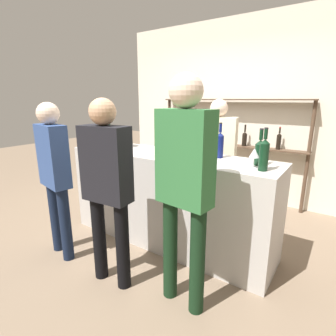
# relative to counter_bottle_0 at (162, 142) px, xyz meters

# --- Properties ---
(ground_plane) EXTENTS (16.00, 16.00, 0.00)m
(ground_plane) POSITION_rel_counter_bottle_0_xyz_m (-0.02, 0.13, -1.17)
(ground_plane) COLOR #7A6651
(bar_counter) EXTENTS (2.36, 0.62, 1.03)m
(bar_counter) POSITION_rel_counter_bottle_0_xyz_m (-0.02, 0.13, -0.66)
(bar_counter) COLOR #B7B2AD
(bar_counter) RESTS_ON ground_plane
(back_wall) EXTENTS (3.96, 0.12, 2.80)m
(back_wall) POSITION_rel_counter_bottle_0_xyz_m (-0.02, 2.04, 0.23)
(back_wall) COLOR beige
(back_wall) RESTS_ON ground_plane
(back_shelf) EXTENTS (2.36, 0.18, 1.60)m
(back_shelf) POSITION_rel_counter_bottle_0_xyz_m (-0.03, 1.86, -0.09)
(back_shelf) COLOR #4C3828
(back_shelf) RESTS_ON ground_plane
(counter_bottle_0) EXTENTS (0.09, 0.09, 0.37)m
(counter_bottle_0) POSITION_rel_counter_bottle_0_xyz_m (0.00, 0.00, 0.00)
(counter_bottle_0) COLOR brown
(counter_bottle_0) RESTS_ON bar_counter
(counter_bottle_1) EXTENTS (0.08, 0.08, 0.35)m
(counter_bottle_1) POSITION_rel_counter_bottle_0_xyz_m (1.00, 0.03, -0.01)
(counter_bottle_1) COLOR black
(counter_bottle_1) RESTS_ON bar_counter
(counter_bottle_2) EXTENTS (0.09, 0.09, 0.33)m
(counter_bottle_2) POSITION_rel_counter_bottle_0_xyz_m (0.92, 0.20, -0.02)
(counter_bottle_2) COLOR black
(counter_bottle_2) RESTS_ON bar_counter
(counter_bottle_3) EXTENTS (0.09, 0.09, 0.33)m
(counter_bottle_3) POSITION_rel_counter_bottle_0_xyz_m (-0.69, -0.06, -0.03)
(counter_bottle_3) COLOR black
(counter_bottle_3) RESTS_ON bar_counter
(counter_bottle_4) EXTENTS (0.08, 0.08, 0.35)m
(counter_bottle_4) POSITION_rel_counter_bottle_0_xyz_m (0.51, 0.28, -0.01)
(counter_bottle_4) COLOR #0F1956
(counter_bottle_4) RESTS_ON bar_counter
(wine_glass) EXTENTS (0.09, 0.09, 0.17)m
(wine_glass) POSITION_rel_counter_bottle_0_xyz_m (0.91, 0.08, -0.02)
(wine_glass) COLOR silver
(wine_glass) RESTS_ON bar_counter
(ice_bucket) EXTENTS (0.22, 0.22, 0.24)m
(ice_bucket) POSITION_rel_counter_bottle_0_xyz_m (-0.75, 0.14, -0.03)
(ice_bucket) COLOR black
(ice_bucket) RESTS_ON bar_counter
(cork_jar) EXTENTS (0.10, 0.10, 0.16)m
(cork_jar) POSITION_rel_counter_bottle_0_xyz_m (0.10, 0.29, -0.07)
(cork_jar) COLOR silver
(cork_jar) RESTS_ON bar_counter
(customer_center) EXTENTS (0.43, 0.22, 1.61)m
(customer_center) POSITION_rel_counter_bottle_0_xyz_m (-0.03, -0.73, -0.22)
(customer_center) COLOR black
(customer_center) RESTS_ON ground_plane
(customer_right) EXTENTS (0.43, 0.23, 1.77)m
(customer_right) POSITION_rel_counter_bottle_0_xyz_m (0.62, -0.59, -0.12)
(customer_right) COLOR black
(customer_right) RESTS_ON ground_plane
(customer_left) EXTENTS (0.41, 0.24, 1.57)m
(customer_left) POSITION_rel_counter_bottle_0_xyz_m (-0.78, -0.72, -0.24)
(customer_left) COLOR #121C33
(customer_left) RESTS_ON ground_plane
(server_behind_counter) EXTENTS (0.48, 0.28, 1.60)m
(server_behind_counter) POSITION_rel_counter_bottle_0_xyz_m (0.23, 0.84, -0.24)
(server_behind_counter) COLOR #575347
(server_behind_counter) RESTS_ON ground_plane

